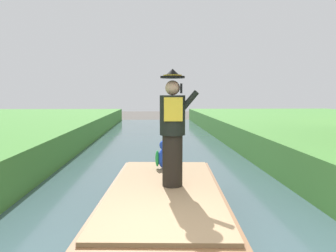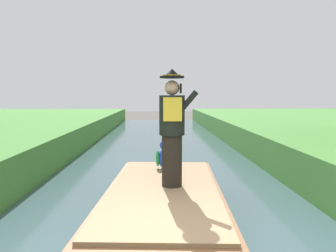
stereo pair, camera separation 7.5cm
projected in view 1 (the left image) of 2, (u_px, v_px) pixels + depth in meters
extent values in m
cube|color=brown|center=(164.00, 208.00, 5.13)|extent=(2.04, 4.30, 0.56)
cube|color=#997A56|center=(164.00, 189.00, 5.11)|extent=(1.87, 3.95, 0.05)
cylinder|color=black|center=(172.00, 160.00, 5.16)|extent=(0.32, 0.32, 0.82)
cylinder|color=black|center=(173.00, 115.00, 5.09)|extent=(0.40, 0.40, 0.62)
cube|color=gold|center=(173.00, 109.00, 4.89)|extent=(0.28, 0.06, 0.36)
sphere|color=#DBA884|center=(173.00, 88.00, 5.05)|extent=(0.23, 0.23, 0.23)
cylinder|color=black|center=(173.00, 77.00, 5.03)|extent=(0.38, 0.38, 0.03)
cone|color=black|center=(173.00, 73.00, 5.03)|extent=(0.26, 0.26, 0.12)
cylinder|color=gold|center=(173.00, 76.00, 5.03)|extent=(0.29, 0.29, 0.02)
cylinder|color=black|center=(187.00, 104.00, 5.04)|extent=(0.38, 0.09, 0.43)
cube|color=black|center=(181.00, 88.00, 5.00)|extent=(0.03, 0.08, 0.15)
ellipsoid|color=blue|center=(164.00, 158.00, 6.40)|extent=(0.26, 0.32, 0.40)
sphere|color=blue|center=(164.00, 145.00, 6.34)|extent=(0.20, 0.20, 0.20)
cone|color=yellow|center=(165.00, 146.00, 6.24)|extent=(0.09, 0.09, 0.09)
ellipsoid|color=green|center=(157.00, 158.00, 6.40)|extent=(0.08, 0.20, 0.32)
ellipsoid|color=green|center=(172.00, 158.00, 6.41)|extent=(0.08, 0.20, 0.32)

